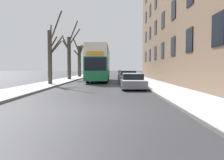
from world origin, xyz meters
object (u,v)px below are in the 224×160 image
bare_tree_left_1 (69,55)px  pedestrian_left_sidewalk (50,76)px  parked_car_3 (123,75)px  bare_tree_left_2 (79,59)px  double_decker_bus (99,62)px  parked_car_4 (122,74)px  bare_tree_left_3 (87,62)px  parked_car_0 (133,82)px  bare_tree_left_0 (51,54)px  parked_car_2 (125,76)px  parked_car_1 (128,78)px

bare_tree_left_1 → pedestrian_left_sidewalk: size_ratio=5.21×
parked_car_3 → bare_tree_left_2: bearing=148.3°
bare_tree_left_1 → double_decker_bus: size_ratio=0.73×
bare_tree_left_2 → parked_car_4: size_ratio=1.65×
bare_tree_left_3 → parked_car_0: bearing=-76.9°
bare_tree_left_0 → parked_car_2: bare_tree_left_0 is taller
bare_tree_left_1 → parked_car_2: bare_tree_left_1 is taller
bare_tree_left_1 → pedestrian_left_sidewalk: (-0.58, -7.89, -2.79)m
double_decker_bus → parked_car_1: bearing=-53.4°
bare_tree_left_2 → bare_tree_left_3: (0.25, 10.06, -0.09)m
bare_tree_left_3 → parked_car_3: bearing=-62.4°
pedestrian_left_sidewalk → bare_tree_left_0: bearing=107.1°
bare_tree_left_1 → parked_car_1: (7.99, -7.66, -2.98)m
bare_tree_left_0 → parked_car_4: 21.73m
parked_car_0 → parked_car_2: 12.70m
bare_tree_left_0 → bare_tree_left_1: size_ratio=0.84×
parked_car_4 → double_decker_bus: bearing=-104.9°
bare_tree_left_2 → bare_tree_left_0: bearing=-89.1°
bare_tree_left_2 → bare_tree_left_3: size_ratio=1.09×
parked_car_0 → parked_car_4: (0.00, 23.94, 0.01)m
bare_tree_left_2 → parked_car_2: bearing=-53.5°
parked_car_0 → parked_car_2: parked_car_2 is taller
bare_tree_left_3 → parked_car_4: size_ratio=1.51×
bare_tree_left_1 → parked_car_3: (7.99, 4.96, -3.00)m
parked_car_0 → parked_car_4: parked_car_4 is taller
double_decker_bus → pedestrian_left_sidewalk: bearing=-135.6°
parked_car_1 → parked_car_2: (0.00, 6.65, -0.01)m
parked_car_3 → parked_car_4: parked_car_3 is taller
pedestrian_left_sidewalk → parked_car_4: bearing=-119.0°
double_decker_bus → parked_car_2: size_ratio=2.60×
bare_tree_left_0 → pedestrian_left_sidewalk: (-0.76, 2.00, -2.29)m
bare_tree_left_1 → bare_tree_left_0: bearing=-88.9°
parked_car_1 → pedestrian_left_sidewalk: size_ratio=2.83×
bare_tree_left_0 → parked_car_3: size_ratio=1.73×
parked_car_4 → pedestrian_left_sidewalk: bearing=-115.3°
bare_tree_left_0 → pedestrian_left_sidewalk: 3.13m
bare_tree_left_0 → parked_car_0: 9.07m
double_decker_bus → parked_car_1: (3.51, -4.73, -1.82)m
parked_car_3 → bare_tree_left_1: bearing=-148.2°
parked_car_0 → pedestrian_left_sidewalk: size_ratio=2.74×
pedestrian_left_sidewalk → double_decker_bus: bearing=-139.3°
bare_tree_left_0 → parked_car_3: bearing=62.2°
parked_car_0 → pedestrian_left_sidewalk: (-8.57, 5.82, 0.27)m
bare_tree_left_2 → parked_car_3: 9.94m
parked_car_2 → parked_car_0: bearing=-90.0°
parked_car_2 → bare_tree_left_0: bearing=-131.3°
bare_tree_left_3 → double_decker_bus: (4.37, -22.97, -0.85)m
bare_tree_left_1 → parked_car_0: (7.99, -13.71, -3.06)m
bare_tree_left_3 → double_decker_bus: bare_tree_left_3 is taller
bare_tree_left_3 → parked_car_1: size_ratio=1.48×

